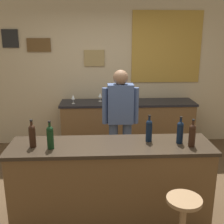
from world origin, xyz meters
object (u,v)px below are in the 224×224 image
(wine_glass_b, at_px, (100,95))
(wine_bottle_d, at_px, (180,131))
(wine_bottle_e, at_px, (192,134))
(wine_bottle_b, at_px, (50,136))
(bar_stool, at_px, (183,219))
(wine_bottle_c, at_px, (149,130))
(wine_bottle_a, at_px, (32,135))
(wine_glass_a, at_px, (73,97))
(coffee_mug, at_px, (132,98))
(bartender, at_px, (120,118))

(wine_glass_b, bearing_deg, wine_bottle_d, -67.62)
(wine_bottle_e, bearing_deg, wine_bottle_b, 179.51)
(wine_bottle_b, bearing_deg, wine_bottle_d, 3.52)
(bar_stool, relative_size, wine_bottle_e, 2.22)
(wine_bottle_b, distance_m, wine_glass_b, 2.26)
(wine_bottle_c, bearing_deg, wine_bottle_a, -175.21)
(wine_bottle_b, xyz_separation_m, wine_glass_a, (0.07, 2.05, -0.05))
(wine_glass_a, bearing_deg, wine_bottle_d, -55.56)
(wine_bottle_b, xyz_separation_m, coffee_mug, (1.12, 2.19, -0.11))
(wine_bottle_a, bearing_deg, coffee_mug, 58.29)
(wine_bottle_d, height_order, coffee_mug, wine_bottle_d)
(wine_bottle_c, xyz_separation_m, wine_glass_a, (-1.01, 1.89, -0.05))
(bar_stool, height_order, wine_bottle_c, wine_bottle_c)
(bar_stool, relative_size, wine_glass_b, 4.39)
(wine_bottle_a, bearing_deg, bar_stool, -24.95)
(bartender, bearing_deg, wine_bottle_b, -128.45)
(wine_bottle_a, relative_size, wine_bottle_c, 1.00)
(bar_stool, bearing_deg, wine_bottle_d, 78.80)
(wine_bottle_d, relative_size, wine_glass_a, 1.97)
(bartender, bearing_deg, bar_stool, -74.99)
(wine_bottle_d, bearing_deg, coffee_mug, 97.80)
(bartender, distance_m, wine_bottle_b, 1.33)
(bartender, height_order, wine_glass_a, bartender)
(bartender, height_order, bar_stool, bartender)
(wine_glass_b, bearing_deg, wine_bottle_e, -66.25)
(bar_stool, bearing_deg, wine_glass_b, 104.44)
(wine_bottle_d, height_order, wine_glass_b, wine_bottle_d)
(wine_glass_a, bearing_deg, wine_bottle_b, -91.82)
(wine_bottle_d, relative_size, wine_bottle_e, 1.00)
(wine_bottle_e, distance_m, wine_glass_a, 2.52)
(wine_bottle_a, height_order, wine_bottle_d, same)
(bartender, bearing_deg, wine_bottle_d, -58.21)
(bar_stool, bearing_deg, wine_bottle_c, 103.63)
(wine_glass_a, xyz_separation_m, wine_glass_b, (0.48, 0.15, 0.00))
(wine_glass_a, distance_m, coffee_mug, 1.07)
(wine_bottle_a, xyz_separation_m, wine_glass_a, (0.26, 2.00, -0.05))
(wine_bottle_c, distance_m, wine_glass_b, 2.11)
(wine_bottle_c, distance_m, wine_glass_a, 2.14)
(bar_stool, distance_m, coffee_mug, 2.87)
(bar_stool, height_order, wine_bottle_a, wine_bottle_a)
(wine_bottle_b, xyz_separation_m, wine_bottle_e, (1.51, -0.01, 0.00))
(wine_bottle_d, relative_size, coffee_mug, 2.45)
(wine_glass_b, bearing_deg, wine_glass_a, -162.70)
(wine_glass_a, bearing_deg, bar_stool, -65.80)
(wine_bottle_c, bearing_deg, wine_glass_a, 118.20)
(wine_bottle_a, distance_m, wine_glass_b, 2.27)
(wine_bottle_e, bearing_deg, wine_glass_a, 125.10)
(bar_stool, xyz_separation_m, wine_bottle_d, (0.14, 0.72, 0.60))
(bartender, relative_size, wine_bottle_d, 5.29)
(wine_bottle_c, bearing_deg, wine_bottle_e, -21.71)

